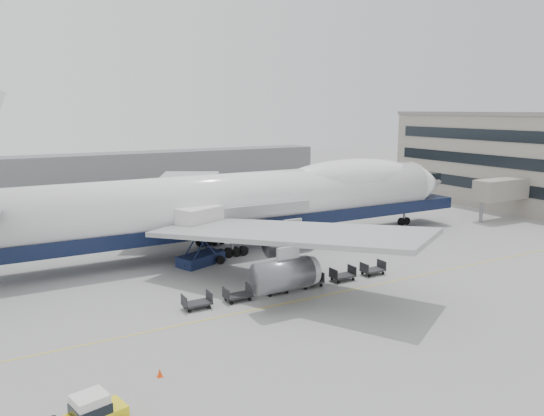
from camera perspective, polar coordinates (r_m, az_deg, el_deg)
ground at (r=52.59m, az=2.91°, el=-7.21°), size 260.00×260.00×0.00m
apron_line at (r=47.90m, az=6.79°, el=-9.08°), size 60.00×0.15×0.01m
hangar at (r=114.20m, az=-20.78°, el=3.61°), size 110.00×8.00×7.00m
airliner at (r=61.71m, az=-2.50°, el=0.85°), size 67.00×55.30×19.98m
catering_truck at (r=55.71m, az=-7.75°, el=-2.60°), size 5.53×4.67×6.10m
baggage_tug at (r=30.03m, az=-18.57°, el=-20.34°), size 3.10×2.12×2.08m
traffic_cone at (r=34.51m, az=-11.98°, el=-16.96°), size 0.36×0.36×0.53m
dolly_0 at (r=44.36m, az=-8.08°, el=-10.02°), size 2.30×1.35×1.30m
dolly_1 at (r=45.73m, az=-3.71°, el=-9.30°), size 2.30×1.35×1.30m
dolly_2 at (r=47.35m, az=0.36°, el=-8.57°), size 2.30×1.35×1.30m
dolly_3 at (r=49.19m, az=4.13°, el=-7.85°), size 2.30×1.35×1.30m
dolly_4 at (r=51.23m, az=7.60°, el=-7.16°), size 2.30×1.35×1.30m
dolly_5 at (r=53.45m, az=10.79°, el=-6.50°), size 2.30×1.35×1.30m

